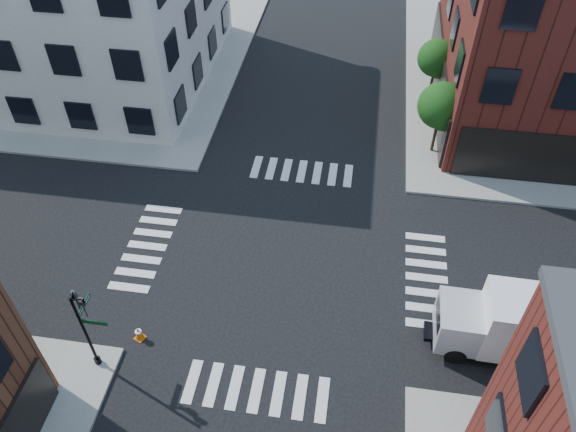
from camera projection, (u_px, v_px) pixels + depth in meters
The scene contains 7 objects.
ground at pixel (283, 261), 27.76m from camera, with size 120.00×120.00×0.00m, color black.
sidewalk_nw at pixel (64, 33), 44.73m from camera, with size 30.00×30.00×0.15m, color gray.
tree_near at pixel (442, 108), 31.76m from camera, with size 2.69×2.69×4.49m.
tree_far at pixel (437, 60), 36.18m from camera, with size 2.43×2.43×4.07m.
signal_pole at pixel (85, 323), 21.77m from camera, with size 1.29×1.24×4.60m.
box_truck at pixel (532, 327), 22.93m from camera, with size 7.47×2.41×3.35m.
traffic_cone at pixel (139, 333), 24.35m from camera, with size 0.54×0.54×0.76m.
Camera 1 is at (2.96, -17.94, 21.10)m, focal length 35.00 mm.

